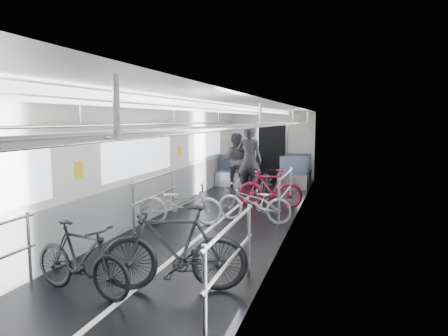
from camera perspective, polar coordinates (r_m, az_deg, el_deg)
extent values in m
cube|color=black|center=(7.95, -2.06, -8.65)|extent=(3.00, 14.00, 0.01)
cube|color=white|center=(7.66, -2.14, 8.90)|extent=(3.00, 14.00, 0.02)
cube|color=silver|center=(8.31, -11.93, 0.31)|extent=(0.02, 14.00, 2.40)
cube|color=silver|center=(7.37, 9.02, -0.46)|extent=(0.02, 14.00, 2.40)
cube|color=silver|center=(14.48, 6.90, 3.19)|extent=(3.00, 0.02, 2.40)
cube|color=white|center=(7.94, -2.06, -8.63)|extent=(0.08, 13.80, 0.01)
cube|color=gray|center=(8.42, -11.62, -4.77)|extent=(0.01, 13.90, 0.90)
cube|color=gray|center=(7.50, 8.68, -6.14)|extent=(0.01, 13.90, 0.90)
cube|color=white|center=(8.28, -11.78, 1.68)|extent=(0.01, 10.80, 0.75)
cube|color=white|center=(7.35, 8.81, 1.09)|extent=(0.01, 10.80, 0.75)
cube|color=white|center=(7.85, -5.98, 8.38)|extent=(0.14, 13.40, 0.05)
cube|color=white|center=(7.49, 1.89, 8.48)|extent=(0.14, 13.40, 0.05)
cube|color=black|center=(14.44, 6.85, 2.39)|extent=(0.95, 0.10, 2.00)
imported|color=black|center=(5.27, -19.74, -12.11)|extent=(1.57, 0.70, 0.91)
imported|color=#AEAFB3|center=(8.18, -6.20, -5.05)|extent=(1.78, 0.99, 0.89)
imported|color=black|center=(5.09, -7.10, -11.31)|extent=(1.90, 1.00, 1.10)
imported|color=#B8B8BD|center=(8.37, 4.31, -4.90)|extent=(1.66, 0.71, 0.85)
imported|color=maroon|center=(9.83, 6.63, -2.87)|extent=(1.59, 0.54, 0.94)
imported|color=black|center=(11.15, 5.92, -2.00)|extent=(0.64, 1.60, 0.82)
imported|color=black|center=(11.27, 3.63, 1.10)|extent=(0.77, 0.54, 1.98)
imported|color=#29272E|center=(12.67, 1.60, 1.14)|extent=(0.89, 0.72, 1.71)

